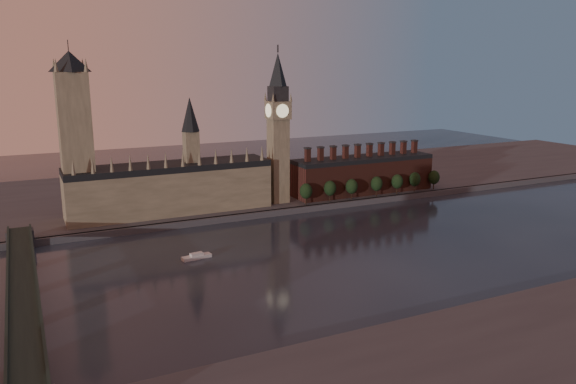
% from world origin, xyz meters
% --- Properties ---
extents(ground, '(900.00, 900.00, 0.00)m').
position_xyz_m(ground, '(0.00, 0.00, 0.00)').
color(ground, black).
rests_on(ground, ground).
extents(north_bank, '(900.00, 182.00, 4.00)m').
position_xyz_m(north_bank, '(0.00, 178.04, 2.00)').
color(north_bank, '#46474B').
rests_on(north_bank, ground).
extents(palace_of_westminster, '(130.00, 30.30, 74.00)m').
position_xyz_m(palace_of_westminster, '(-64.41, 114.91, 21.63)').
color(palace_of_westminster, gray).
rests_on(palace_of_westminster, north_bank).
extents(victoria_tower, '(24.00, 24.00, 108.00)m').
position_xyz_m(victoria_tower, '(-120.00, 115.00, 59.09)').
color(victoria_tower, gray).
rests_on(victoria_tower, north_bank).
extents(big_ben, '(15.00, 15.00, 107.00)m').
position_xyz_m(big_ben, '(10.00, 110.00, 56.83)').
color(big_ben, gray).
rests_on(big_ben, north_bank).
extents(chimney_block, '(110.00, 25.00, 37.00)m').
position_xyz_m(chimney_block, '(80.00, 110.00, 17.82)').
color(chimney_block, '#4E251D').
rests_on(chimney_block, north_bank).
extents(embankment_tree_0, '(8.60, 8.60, 14.88)m').
position_xyz_m(embankment_tree_0, '(23.60, 94.16, 13.47)').
color(embankment_tree_0, black).
rests_on(embankment_tree_0, north_bank).
extents(embankment_tree_1, '(8.60, 8.60, 14.88)m').
position_xyz_m(embankment_tree_1, '(43.07, 95.02, 13.47)').
color(embankment_tree_1, black).
rests_on(embankment_tree_1, north_bank).
extents(embankment_tree_2, '(8.60, 8.60, 14.88)m').
position_xyz_m(embankment_tree_2, '(59.97, 93.54, 13.47)').
color(embankment_tree_2, black).
rests_on(embankment_tree_2, north_bank).
extents(embankment_tree_3, '(8.60, 8.60, 14.88)m').
position_xyz_m(embankment_tree_3, '(81.33, 93.53, 13.47)').
color(embankment_tree_3, black).
rests_on(embankment_tree_3, north_bank).
extents(embankment_tree_4, '(8.60, 8.60, 14.88)m').
position_xyz_m(embankment_tree_4, '(99.70, 93.52, 13.47)').
color(embankment_tree_4, black).
rests_on(embankment_tree_4, north_bank).
extents(embankment_tree_5, '(8.60, 8.60, 14.88)m').
position_xyz_m(embankment_tree_5, '(116.90, 94.76, 13.47)').
color(embankment_tree_5, black).
rests_on(embankment_tree_5, north_bank).
extents(embankment_tree_6, '(8.60, 8.60, 14.88)m').
position_xyz_m(embankment_tree_6, '(134.73, 94.07, 13.47)').
color(embankment_tree_6, black).
rests_on(embankment_tree_6, north_bank).
extents(westminster_bridge, '(14.00, 200.00, 11.55)m').
position_xyz_m(westminster_bridge, '(-155.00, -2.70, 7.44)').
color(westminster_bridge, black).
rests_on(westminster_bridge, ground).
extents(river_boat, '(15.80, 6.28, 3.07)m').
position_xyz_m(river_boat, '(-73.42, 30.59, 1.18)').
color(river_boat, silver).
rests_on(river_boat, ground).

